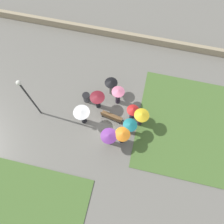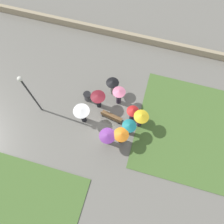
{
  "view_description": "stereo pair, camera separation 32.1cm",
  "coord_description": "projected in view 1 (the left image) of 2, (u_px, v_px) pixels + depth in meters",
  "views": [
    {
      "loc": [
        -1.66,
        5.77,
        15.82
      ],
      "look_at": [
        -0.21,
        -0.5,
        0.96
      ],
      "focal_mm": 35.0,
      "sensor_mm": 36.0,
      "label": 1
    },
    {
      "loc": [
        -1.97,
        5.69,
        15.82
      ],
      "look_at": [
        -0.21,
        -0.5,
        0.96
      ],
      "focal_mm": 35.0,
      "sensor_mm": 36.0,
      "label": 2
    }
  ],
  "objects": [
    {
      "name": "ground_plane",
      "position": [
        108.0,
        122.0,
        16.9
      ],
      "size": [
        90.0,
        90.0,
        0.0
      ],
      "primitive_type": "plane",
      "color": "slate"
    },
    {
      "name": "lawn_patch_near",
      "position": [
        184.0,
        125.0,
        16.79
      ],
      "size": [
        7.0,
        8.26,
        0.06
      ],
      "color": "#4C7033",
      "rests_on": "ground_plane"
    },
    {
      "name": "lawn_patch_far",
      "position": [
        6.0,
        218.0,
        14.21
      ],
      "size": [
        10.03,
        7.15,
        0.06
      ],
      "color": "#4C7033",
      "rests_on": "ground_plane"
    },
    {
      "name": "parapet_wall",
      "position": [
        129.0,
        36.0,
        19.85
      ],
      "size": [
        45.0,
        0.35,
        0.7
      ],
      "color": "tan",
      "rests_on": "ground_plane"
    },
    {
      "name": "park_bench",
      "position": [
        111.0,
        117.0,
        16.57
      ],
      "size": [
        1.7,
        0.71,
        0.9
      ],
      "rotation": [
        0.0,
        0.0,
        -0.18
      ],
      "color": "brown",
      "rests_on": "ground_plane"
    },
    {
      "name": "lamp_post",
      "position": [
        28.0,
        95.0,
        14.45
      ],
      "size": [
        0.32,
        0.32,
        4.72
      ],
      "color": "#2D2D30",
      "rests_on": "ground_plane"
    },
    {
      "name": "trash_bin",
      "position": [
        86.0,
        98.0,
        17.3
      ],
      "size": [
        0.6,
        0.6,
        0.8
      ],
      "color": "#4C4C51",
      "rests_on": "ground_plane"
    },
    {
      "name": "crowd_person_white",
      "position": [
        82.0,
        114.0,
        15.66
      ],
      "size": [
        1.19,
        1.19,
        1.96
      ],
      "rotation": [
        0.0,
        0.0,
        4.42
      ],
      "color": "black",
      "rests_on": "ground_plane"
    },
    {
      "name": "crowd_person_purple",
      "position": [
        109.0,
        137.0,
        15.07
      ],
      "size": [
        1.16,
        1.16,
        1.76
      ],
      "rotation": [
        0.0,
        0.0,
        5.6
      ],
      "color": "#47382D",
      "rests_on": "ground_plane"
    },
    {
      "name": "crowd_person_red",
      "position": [
        133.0,
        112.0,
        15.85
      ],
      "size": [
        0.9,
        0.9,
        1.85
      ],
      "rotation": [
        0.0,
        0.0,
        1.41
      ],
      "color": "#2D2333",
      "rests_on": "ground_plane"
    },
    {
      "name": "crowd_person_maroon",
      "position": [
        98.0,
        99.0,
        16.33
      ],
      "size": [
        1.11,
        1.11,
        1.74
      ],
      "rotation": [
        0.0,
        0.0,
        0.94
      ],
      "color": "black",
      "rests_on": "ground_plane"
    },
    {
      "name": "crowd_person_pink",
      "position": [
        118.0,
        95.0,
        16.5
      ],
      "size": [
        0.97,
        0.97,
        1.86
      ],
      "rotation": [
        0.0,
        0.0,
        5.73
      ],
      "color": "#2D2333",
      "rests_on": "ground_plane"
    },
    {
      "name": "crowd_person_yellow",
      "position": [
        141.0,
        117.0,
        15.52
      ],
      "size": [
        1.07,
        1.07,
        1.98
      ],
      "rotation": [
        0.0,
        0.0,
        2.38
      ],
      "color": "#2D2333",
      "rests_on": "ground_plane"
    },
    {
      "name": "crowd_person_teal",
      "position": [
        130.0,
        126.0,
        15.42
      ],
      "size": [
        1.01,
        1.01,
        1.73
      ],
      "rotation": [
        0.0,
        0.0,
        5.74
      ],
      "color": "#1E3328",
      "rests_on": "ground_plane"
    },
    {
      "name": "crowd_person_black",
      "position": [
        111.0,
        85.0,
        16.79
      ],
      "size": [
        0.99,
        0.99,
        1.75
      ],
      "rotation": [
        0.0,
        0.0,
        2.14
      ],
      "color": "slate",
      "rests_on": "ground_plane"
    },
    {
      "name": "crowd_person_orange",
      "position": [
        122.0,
        135.0,
        15.14
      ],
      "size": [
        1.08,
        1.08,
        1.8
      ],
      "rotation": [
        0.0,
        0.0,
        5.45
      ],
      "color": "black",
      "rests_on": "ground_plane"
    }
  ]
}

